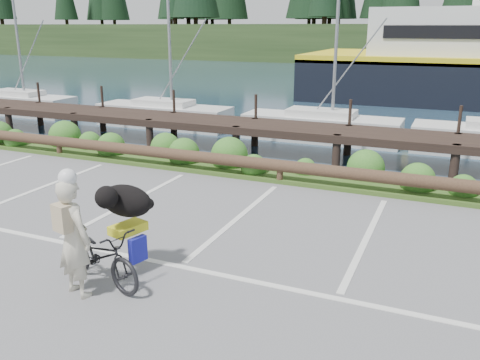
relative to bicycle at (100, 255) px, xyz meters
name	(u,v)px	position (x,y,z in m)	size (l,w,h in m)	color
ground	(192,257)	(0.83, 1.34, -0.46)	(72.00, 72.00, 0.00)	#5F5F62
harbor_backdrop	(440,51)	(1.22, 79.81, -0.46)	(170.00, 160.00, 30.00)	#1B3042
vegetation_strip	(288,174)	(0.83, 6.64, -0.41)	(34.00, 1.60, 0.10)	#3D5B21
log_rail	(280,183)	(0.83, 5.94, -0.46)	(32.00, 0.30, 0.60)	#443021
bicycle	(100,255)	(0.00, 0.00, 0.00)	(0.61, 1.75, 0.92)	black
cyclist	(74,238)	(-0.11, -0.39, 0.42)	(0.64, 0.42, 1.76)	beige
dog	(126,201)	(0.15, 0.54, 0.72)	(0.88, 0.43, 0.51)	black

